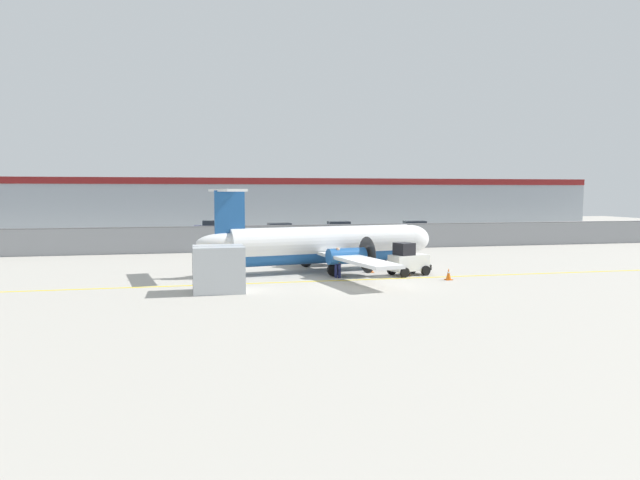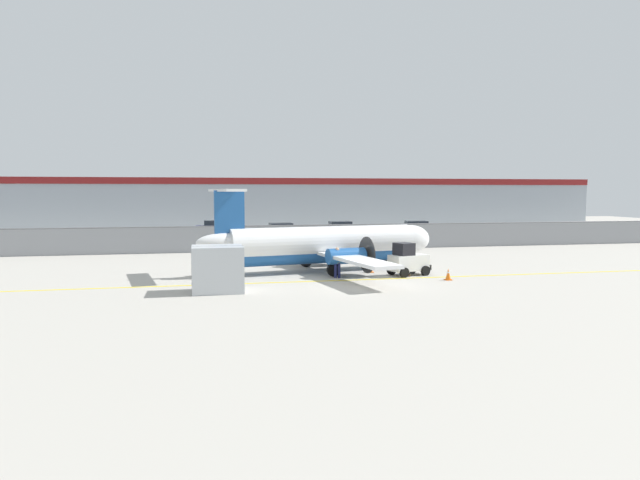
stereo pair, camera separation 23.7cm
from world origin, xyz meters
The scene contains 17 objects.
ground_plane centered at (0.00, 2.00, 0.00)m, with size 140.00×140.00×0.01m.
perimeter_fence centered at (0.00, 18.00, 1.12)m, with size 98.00×0.10×2.10m.
parking_lot_strip centered at (0.00, 29.50, 0.06)m, with size 98.00×17.00×0.12m.
background_building centered at (0.00, 47.99, 3.26)m, with size 91.00×8.10×6.50m.
commuter_airplane centered at (-0.84, 5.78, 1.60)m, with size 14.94×16.03×4.92m.
baggage_tug centered at (3.25, 3.04, 0.86)m, with size 2.55×1.92×1.88m.
ground_crew_worker centered at (-0.92, 2.96, 0.95)m, with size 0.55×0.39×1.70m.
cargo_container centered at (-7.56, -0.14, 1.10)m, with size 2.44×2.00×2.20m.
traffic_cone_near_left centered at (4.76, 0.91, 0.31)m, with size 0.36×0.36×0.64m.
traffic_cone_near_right centered at (1.50, 4.59, 0.31)m, with size 0.36×0.36×0.64m.
traffic_cone_far_left centered at (3.16, 3.09, 0.31)m, with size 0.36×0.36×0.64m.
traffic_cone_far_right centered at (-7.65, 3.60, 0.31)m, with size 0.36×0.36×0.64m.
parked_car_0 centered at (-13.80, 23.10, 0.89)m, with size 4.35×2.33×1.58m.
parked_car_1 centered at (-6.70, 34.54, 0.89)m, with size 4.21×2.02×1.58m.
parked_car_2 centered at (-0.66, 28.09, 0.89)m, with size 4.27×2.14×1.58m.
parked_car_3 centered at (5.83, 29.87, 0.89)m, with size 4.22×2.03×1.58m.
parked_car_4 centered at (14.12, 29.04, 0.89)m, with size 4.37×2.38×1.58m.
Camera 2 is at (-8.35, -27.55, 4.78)m, focal length 32.00 mm.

